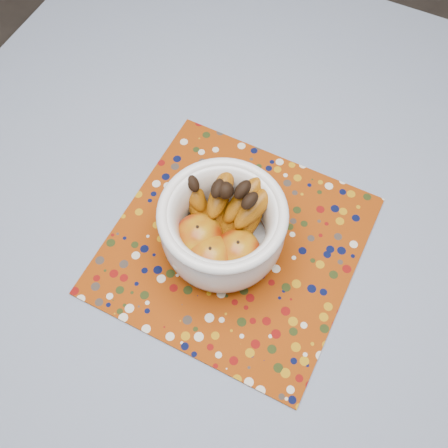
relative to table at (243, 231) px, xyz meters
name	(u,v)px	position (x,y,z in m)	size (l,w,h in m)	color
table	(243,231)	(0.00, 0.00, 0.00)	(1.20, 1.20, 0.75)	brown
tablecloth	(244,211)	(0.00, 0.00, 0.08)	(1.32, 1.32, 0.01)	slate
placemat	(234,245)	(0.01, -0.07, 0.09)	(0.42, 0.42, 0.00)	#833007
fruit_bowl	(223,224)	(-0.01, -0.08, 0.16)	(0.23, 0.21, 0.15)	white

